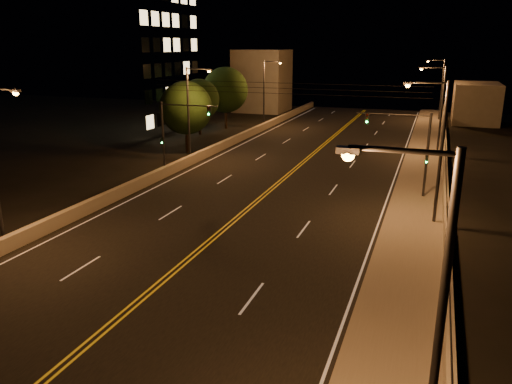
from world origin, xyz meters
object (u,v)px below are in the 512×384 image
(streetlight_6, at_px, (266,89))
(tree_1, at_px, (199,100))
(streetlight_3, at_px, (440,86))
(tree_0, at_px, (186,108))
(tree_2, at_px, (225,90))
(traffic_signal_left, at_px, (173,130))
(streetlight_2, at_px, (439,105))
(streetlight_5, at_px, (191,108))
(traffic_signal_right, at_px, (413,145))
(streetlight_1, at_px, (437,144))
(building_tower, at_px, (89,33))
(streetlight_0, at_px, (428,310))

(streetlight_6, height_order, tree_1, streetlight_6)
(streetlight_6, bearing_deg, streetlight_3, 32.42)
(tree_0, xyz_separation_m, tree_2, (-2.26, 15.40, 0.47))
(traffic_signal_left, relative_size, tree_0, 0.86)
(streetlight_6, bearing_deg, streetlight_2, -27.94)
(streetlight_6, bearing_deg, tree_1, -127.17)
(streetlight_5, relative_size, tree_0, 1.21)
(streetlight_6, xyz_separation_m, traffic_signal_right, (19.92, -27.00, -1.15))
(traffic_signal_right, relative_size, tree_0, 0.86)
(streetlight_1, relative_size, tree_2, 1.10)
(building_tower, relative_size, tree_0, 3.51)
(streetlight_0, height_order, building_tower, building_tower)
(tree_2, bearing_deg, streetlight_3, 31.79)
(streetlight_6, xyz_separation_m, tree_2, (-4.67, -2.57, -0.05))
(building_tower, height_order, tree_1, building_tower)
(streetlight_3, xyz_separation_m, traffic_signal_right, (-1.50, -40.60, -1.15))
(traffic_signal_right, bearing_deg, tree_0, 157.98)
(tree_0, bearing_deg, building_tower, 150.00)
(tree_0, relative_size, tree_1, 1.07)
(streetlight_5, height_order, tree_1, streetlight_5)
(streetlight_0, relative_size, tree_2, 1.10)
(streetlight_0, distance_m, tree_0, 41.93)
(tree_0, height_order, tree_2, tree_2)
(streetlight_3, relative_size, tree_0, 1.21)
(streetlight_6, bearing_deg, traffic_signal_right, -53.59)
(tree_0, relative_size, tree_2, 0.91)
(streetlight_2, xyz_separation_m, building_tower, (-43.31, 4.63, 7.01))
(streetlight_3, height_order, streetlight_6, same)
(streetlight_1, height_order, traffic_signal_left, streetlight_1)
(streetlight_6, relative_size, tree_2, 1.10)
(streetlight_2, distance_m, building_tower, 44.11)
(streetlight_1, xyz_separation_m, building_tower, (-43.31, 25.60, 7.01))
(streetlight_0, distance_m, traffic_signal_left, 32.60)
(traffic_signal_right, distance_m, tree_1, 32.19)
(traffic_signal_left, distance_m, tree_2, 25.13)
(streetlight_0, xyz_separation_m, streetlight_1, (0.00, 20.15, 0.00))
(streetlight_6, distance_m, building_tower, 23.95)
(streetlight_3, relative_size, traffic_signal_right, 1.41)
(streetlight_2, relative_size, streetlight_5, 1.00)
(tree_0, bearing_deg, streetlight_6, 82.36)
(traffic_signal_left, height_order, tree_0, tree_0)
(traffic_signal_left, xyz_separation_m, tree_2, (-5.78, 24.43, 1.10))
(streetlight_2, relative_size, tree_2, 1.10)
(streetlight_0, height_order, traffic_signal_left, streetlight_0)
(streetlight_2, xyz_separation_m, streetlight_5, (-21.42, -10.19, 0.00))
(tree_1, relative_size, tree_2, 0.85)
(streetlight_1, distance_m, tree_0, 27.82)
(streetlight_0, bearing_deg, streetlight_3, 90.00)
(streetlight_0, relative_size, tree_0, 1.21)
(streetlight_1, xyz_separation_m, streetlight_2, (0.00, 20.96, 0.00))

